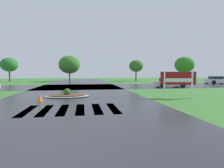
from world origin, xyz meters
The scene contains 10 objects.
ground_plane centered at (0.00, 0.00, -0.05)m, with size 120.00×120.00×0.10m, color #38722D.
asphalt_roadway centered at (0.00, 10.00, 0.00)m, with size 11.00×80.00×0.01m, color #2B2B30.
asphalt_cross_road centered at (0.00, 21.54, 0.00)m, with size 90.00×9.90×0.01m, color #2B2B30.
crosswalk_stripes centered at (0.00, 5.89, 0.00)m, with size 4.95×3.04×0.01m.
estate_billboard centered at (7.87, 9.06, 1.42)m, with size 2.65×0.66×2.08m.
median_island centered at (-0.66, 11.09, 0.13)m, with size 3.50×2.09×0.68m.
car_silver_hatch centered at (12.24, 19.06, 0.59)m, with size 4.16×2.57×1.23m.
car_white_sedan centered at (23.79, 24.26, 0.61)m, with size 4.14×2.45×1.32m.
traffic_cone centered at (-2.29, 8.90, 0.26)m, with size 0.36×0.36×0.54m.
background_treeline centered at (6.29, 36.23, 3.67)m, with size 42.46×6.66×5.68m.
Camera 1 is at (0.61, -3.87, 1.97)m, focal length 28.96 mm.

